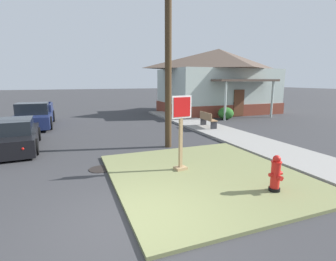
{
  "coord_description": "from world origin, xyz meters",
  "views": [
    {
      "loc": [
        -1.03,
        -4.49,
        2.76
      ],
      "look_at": [
        2.22,
        3.81,
        0.99
      ],
      "focal_mm": 27.11,
      "sensor_mm": 36.0,
      "label": 1
    }
  ],
  "objects_px": {
    "parked_sedan_black": "(11,136)",
    "street_bench": "(207,119)",
    "utility_pole": "(168,24)",
    "pickup_truck_navy": "(35,116)",
    "stop_sign": "(181,135)",
    "fire_hydrant": "(275,174)",
    "manhole_cover": "(100,169)"
  },
  "relations": [
    {
      "from": "parked_sedan_black",
      "to": "street_bench",
      "type": "bearing_deg",
      "value": 5.96
    },
    {
      "from": "utility_pole",
      "to": "pickup_truck_navy",
      "type": "bearing_deg",
      "value": 127.92
    },
    {
      "from": "stop_sign",
      "to": "fire_hydrant",
      "type": "bearing_deg",
      "value": -55.46
    },
    {
      "from": "pickup_truck_navy",
      "to": "street_bench",
      "type": "bearing_deg",
      "value": -25.85
    },
    {
      "from": "fire_hydrant",
      "to": "manhole_cover",
      "type": "height_order",
      "value": "fire_hydrant"
    },
    {
      "from": "manhole_cover",
      "to": "street_bench",
      "type": "distance_m",
      "value": 8.07
    },
    {
      "from": "pickup_truck_navy",
      "to": "utility_pole",
      "type": "distance_m",
      "value": 10.31
    },
    {
      "from": "fire_hydrant",
      "to": "stop_sign",
      "type": "bearing_deg",
      "value": 124.54
    },
    {
      "from": "stop_sign",
      "to": "manhole_cover",
      "type": "xyz_separation_m",
      "value": [
        -2.27,
        1.13,
        -1.14
      ]
    },
    {
      "from": "manhole_cover",
      "to": "utility_pole",
      "type": "xyz_separation_m",
      "value": [
        3.01,
        1.79,
        4.89
      ]
    },
    {
      "from": "fire_hydrant",
      "to": "pickup_truck_navy",
      "type": "distance_m",
      "value": 14.16
    },
    {
      "from": "stop_sign",
      "to": "pickup_truck_navy",
      "type": "height_order",
      "value": "stop_sign"
    },
    {
      "from": "manhole_cover",
      "to": "pickup_truck_navy",
      "type": "distance_m",
      "value": 9.61
    },
    {
      "from": "utility_pole",
      "to": "street_bench",
      "type": "bearing_deg",
      "value": 39.14
    },
    {
      "from": "fire_hydrant",
      "to": "street_bench",
      "type": "height_order",
      "value": "fire_hydrant"
    },
    {
      "from": "fire_hydrant",
      "to": "pickup_truck_navy",
      "type": "xyz_separation_m",
      "value": [
        -6.56,
        12.55,
        0.11
      ]
    },
    {
      "from": "parked_sedan_black",
      "to": "utility_pole",
      "type": "bearing_deg",
      "value": -17.39
    },
    {
      "from": "fire_hydrant",
      "to": "parked_sedan_black",
      "type": "height_order",
      "value": "parked_sedan_black"
    },
    {
      "from": "stop_sign",
      "to": "parked_sedan_black",
      "type": "bearing_deg",
      "value": 137.68
    },
    {
      "from": "pickup_truck_navy",
      "to": "utility_pole",
      "type": "relative_size",
      "value": 0.55
    },
    {
      "from": "stop_sign",
      "to": "utility_pole",
      "type": "height_order",
      "value": "utility_pole"
    },
    {
      "from": "stop_sign",
      "to": "utility_pole",
      "type": "relative_size",
      "value": 0.24
    },
    {
      "from": "stop_sign",
      "to": "street_bench",
      "type": "xyz_separation_m",
      "value": [
        4.29,
        5.81,
        -0.56
      ]
    },
    {
      "from": "pickup_truck_navy",
      "to": "manhole_cover",
      "type": "bearing_deg",
      "value": -73.31
    },
    {
      "from": "manhole_cover",
      "to": "parked_sedan_black",
      "type": "distance_m",
      "value": 4.79
    },
    {
      "from": "fire_hydrant",
      "to": "parked_sedan_black",
      "type": "relative_size",
      "value": 0.21
    },
    {
      "from": "parked_sedan_black",
      "to": "pickup_truck_navy",
      "type": "bearing_deg",
      "value": 87.29
    },
    {
      "from": "parked_sedan_black",
      "to": "street_bench",
      "type": "distance_m",
      "value": 9.62
    },
    {
      "from": "fire_hydrant",
      "to": "utility_pole",
      "type": "distance_m",
      "value": 6.82
    },
    {
      "from": "fire_hydrant",
      "to": "stop_sign",
      "type": "distance_m",
      "value": 2.78
    },
    {
      "from": "parked_sedan_black",
      "to": "street_bench",
      "type": "height_order",
      "value": "parked_sedan_black"
    },
    {
      "from": "utility_pole",
      "to": "fire_hydrant",
      "type": "bearing_deg",
      "value": -81.24
    }
  ]
}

